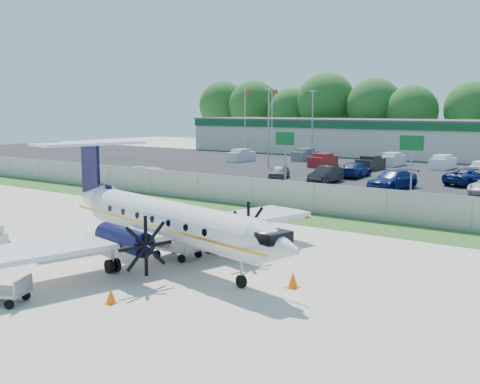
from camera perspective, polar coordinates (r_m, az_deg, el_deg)
The scene contains 25 objects.
ground at distance 28.54m, azimuth -7.31°, elevation -5.91°, with size 170.00×170.00×0.00m, color beige.
grass_verge at distance 37.85m, azimuth 5.48°, elevation -2.44°, with size 170.00×4.00×0.02m, color #2D561E.
access_road at distance 43.89m, azimuth 10.28°, elevation -1.09°, with size 170.00×8.00×0.02m, color black.
parking_lot at distance 63.21m, azimuth 18.91°, elevation 1.35°, with size 170.00×32.00×0.02m, color black.
perimeter_fence at distance 39.38m, azimuth 7.03°, elevation -0.59°, with size 120.00×0.06×1.99m.
building_west at distance 92.66m, azimuth 9.08°, elevation 5.26°, with size 46.40×12.40×5.24m.
sign_left at distance 50.83m, azimuth 4.30°, elevation 4.32°, with size 1.80×0.26×5.00m.
sign_mid at distance 45.83m, azimuth 15.96°, elevation 3.65°, with size 1.80×0.26×5.00m.
flagpole_west at distance 93.03m, azimuth 0.52°, elevation 7.23°, with size 1.06×0.12×10.00m.
flagpole_east at distance 90.15m, azimuth 3.09°, elevation 7.19°, with size 1.06×0.12×10.00m.
light_pole_nw at distance 69.96m, azimuth 2.73°, elevation 6.65°, with size 0.90×0.35×9.09m.
light_pole_sw at distance 78.42m, azimuth 6.88°, elevation 6.74°, with size 0.90×0.35×9.09m.
aircraft at distance 26.72m, azimuth -7.06°, elevation -2.59°, with size 16.54×16.20×5.05m.
baggage_cart_near at distance 27.73m, azimuth -5.95°, elevation -5.21°, with size 2.15×1.34×1.11m.
baggage_cart_far at distance 22.96m, azimuth -21.75°, elevation -8.68°, with size 2.16×1.80×0.98m.
cone_nose at distance 23.28m, azimuth 5.04°, elevation -8.34°, with size 0.43×0.43×0.61m.
cone_port_wing at distance 21.87m, azimuth -12.15°, elevation -9.65°, with size 0.38×0.38×0.55m.
cone_starboard_wing at distance 37.71m, azimuth 6.33°, elevation -2.07°, with size 0.41×0.41×0.58m.
road_car_west at distance 54.29m, azimuth -8.06°, elevation 0.67°, with size 2.18×5.36×1.55m, color beige.
parked_car_a at distance 58.70m, azimuth 3.74°, elevation 1.27°, with size 1.59×3.95×1.34m, color #595B5E.
parked_car_b at distance 55.76m, azimuth 8.13°, elevation 0.86°, with size 1.62×4.65×1.53m, color black.
parked_car_c at distance 52.47m, azimuth 14.22°, elevation 0.25°, with size 2.23×5.49×1.59m, color navy.
parked_car_f at distance 60.85m, azimuth 10.82°, elevation 1.38°, with size 2.11×5.19×1.50m, color navy.
parked_car_g at distance 57.12m, azimuth 21.19°, elevation 0.56°, with size 2.56×5.56×1.54m, color navy.
far_parking_rows at distance 67.95m, azimuth 20.23°, elevation 1.71°, with size 56.00×10.00×1.60m, color gray, non-canonical shape.
Camera 1 is at (19.43, -19.76, 6.80)m, focal length 45.00 mm.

